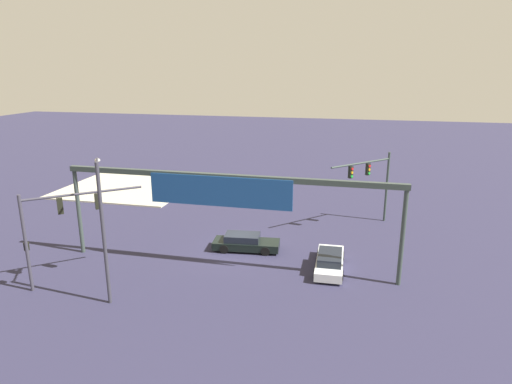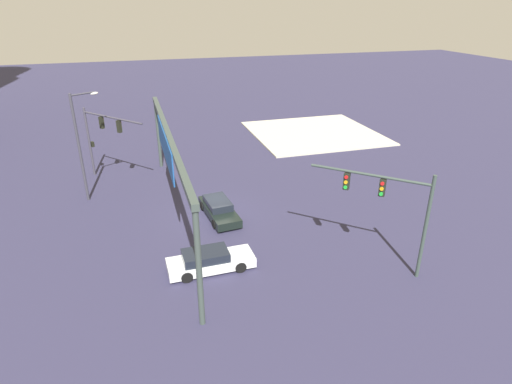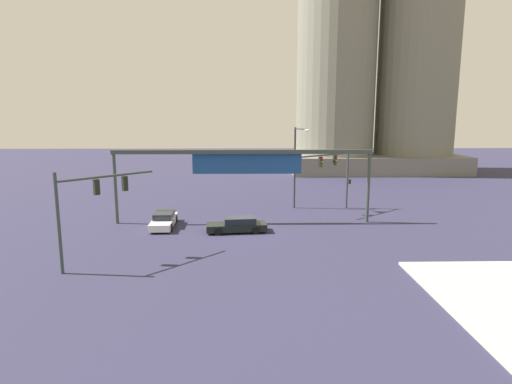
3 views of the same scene
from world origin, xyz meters
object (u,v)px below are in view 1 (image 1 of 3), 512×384
(traffic_signal_near_corner, at_px, (57,219))
(sedan_car_waiting_far, at_px, (245,242))
(sedan_car_approaching, at_px, (330,261))
(traffic_signal_opposite_side, at_px, (372,176))
(streetlamp_curved_arm, at_px, (103,223))

(traffic_signal_near_corner, distance_m, sedan_car_waiting_far, 12.65)
(sedan_car_approaching, bearing_deg, sedan_car_waiting_far, 71.75)
(traffic_signal_opposite_side, height_order, sedan_car_waiting_far, traffic_signal_opposite_side)
(traffic_signal_near_corner, distance_m, sedan_car_approaching, 17.03)
(traffic_signal_opposite_side, bearing_deg, sedan_car_approaching, 28.16)
(traffic_signal_near_corner, relative_size, streetlamp_curved_arm, 0.73)
(traffic_signal_opposite_side, bearing_deg, streetlamp_curved_arm, 2.22)
(sedan_car_waiting_far, bearing_deg, streetlamp_curved_arm, -128.34)
(traffic_signal_opposite_side, height_order, sedan_car_approaching, traffic_signal_opposite_side)
(traffic_signal_near_corner, distance_m, streetlamp_curved_arm, 3.97)
(streetlamp_curved_arm, height_order, sedan_car_waiting_far, streetlamp_curved_arm)
(sedan_car_waiting_far, bearing_deg, traffic_signal_opposite_side, 35.06)
(traffic_signal_near_corner, relative_size, sedan_car_waiting_far, 1.20)
(traffic_signal_opposite_side, distance_m, sedan_car_approaching, 10.45)
(traffic_signal_near_corner, xyz_separation_m, sedan_car_approaching, (-15.60, -5.77, -3.64))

